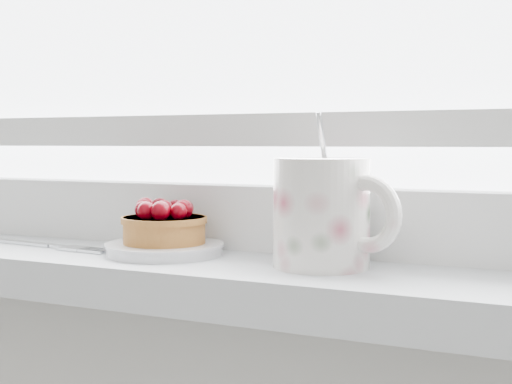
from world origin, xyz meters
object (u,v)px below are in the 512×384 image
Objects in this scene: saucer at (165,249)px; raspberry_tart at (164,224)px; floral_mug at (325,211)px; fork at (40,245)px.

raspberry_tart is (-0.00, -0.00, 0.03)m from saucer.
saucer is 0.18m from floral_mug.
raspberry_tart reaches higher than saucer.
saucer is 0.03m from raspberry_tart.
saucer is at bearing 3.40° from fork.
saucer is 0.61× the size of fork.
floral_mug reaches higher than raspberry_tart.
raspberry_tart is 0.44× the size of fork.
fork is (-0.16, -0.01, -0.00)m from saucer.
saucer is 1.39× the size of raspberry_tart.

